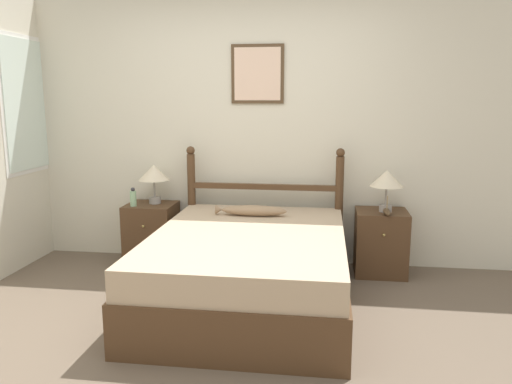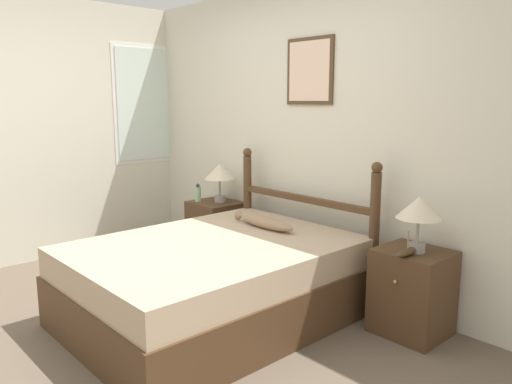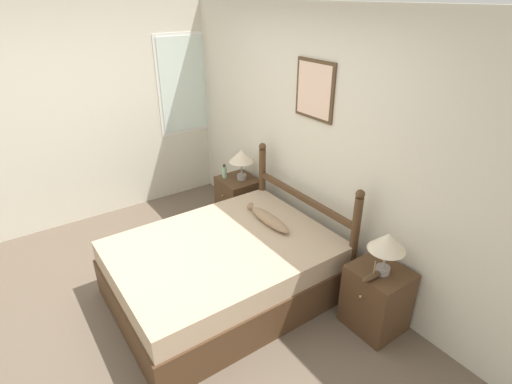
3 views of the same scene
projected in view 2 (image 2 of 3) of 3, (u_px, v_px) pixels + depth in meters
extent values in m
plane|color=brown|center=(129.00, 337.00, 3.36)|extent=(16.00, 16.00, 0.00)
cube|color=beige|center=(305.00, 135.00, 4.27)|extent=(6.40, 0.06, 2.55)
cube|color=#4C3823|center=(310.00, 71.00, 4.09)|extent=(0.49, 0.02, 0.54)
cube|color=beige|center=(309.00, 71.00, 4.09)|extent=(0.43, 0.01, 0.48)
cube|color=beige|center=(12.00, 132.00, 4.67)|extent=(0.06, 6.40, 2.55)
cube|color=white|center=(152.00, 104.00, 5.59)|extent=(0.01, 0.94, 1.29)
cube|color=silver|center=(152.00, 104.00, 5.59)|extent=(0.01, 0.86, 1.21)
cube|color=#4C331E|center=(214.00, 295.00, 3.61)|extent=(1.48, 1.97, 0.36)
cube|color=tan|center=(213.00, 257.00, 3.56)|extent=(1.44, 1.93, 0.21)
cylinder|color=#4C331E|center=(248.00, 212.00, 4.69)|extent=(0.08, 0.08, 1.06)
sphere|color=#4C331E|center=(247.00, 152.00, 4.58)|extent=(0.08, 0.08, 0.08)
cylinder|color=#4C331E|center=(374.00, 244.00, 3.67)|extent=(0.08, 0.08, 1.06)
sphere|color=#4C331E|center=(377.00, 168.00, 3.57)|extent=(0.08, 0.08, 0.08)
cube|color=#4C331E|center=(303.00, 199.00, 4.13)|extent=(1.40, 0.05, 0.05)
cube|color=#4C331E|center=(215.00, 231.00, 4.95)|extent=(0.46, 0.42, 0.59)
sphere|color=tan|center=(197.00, 222.00, 4.78)|extent=(0.02, 0.02, 0.02)
cube|color=#4C331E|center=(412.00, 292.00, 3.38)|extent=(0.46, 0.42, 0.59)
sphere|color=tan|center=(395.00, 282.00, 3.21)|extent=(0.02, 0.02, 0.02)
cylinder|color=gray|center=(220.00, 199.00, 4.89)|extent=(0.11, 0.11, 0.06)
cylinder|color=gray|center=(220.00, 187.00, 4.87)|extent=(0.02, 0.02, 0.17)
cone|color=beige|center=(219.00, 171.00, 4.84)|extent=(0.30, 0.30, 0.15)
cylinder|color=gray|center=(417.00, 247.00, 3.28)|extent=(0.11, 0.11, 0.06)
cylinder|color=gray|center=(418.00, 231.00, 3.26)|extent=(0.02, 0.02, 0.17)
cone|color=beige|center=(419.00, 207.00, 3.23)|extent=(0.30, 0.30, 0.15)
cylinder|color=#99C699|center=(198.00, 194.00, 4.90)|extent=(0.06, 0.06, 0.14)
sphere|color=#333338|center=(198.00, 186.00, 4.88)|extent=(0.04, 0.04, 0.04)
ellipsoid|color=#4C3823|center=(408.00, 252.00, 3.21)|extent=(0.06, 0.25, 0.05)
cylinder|color=#997F56|center=(408.00, 240.00, 3.20)|extent=(0.01, 0.01, 0.12)
ellipsoid|color=#997A5B|center=(266.00, 222.00, 3.93)|extent=(0.57, 0.13, 0.09)
cone|color=#997A5B|center=(241.00, 216.00, 4.16)|extent=(0.06, 0.08, 0.08)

